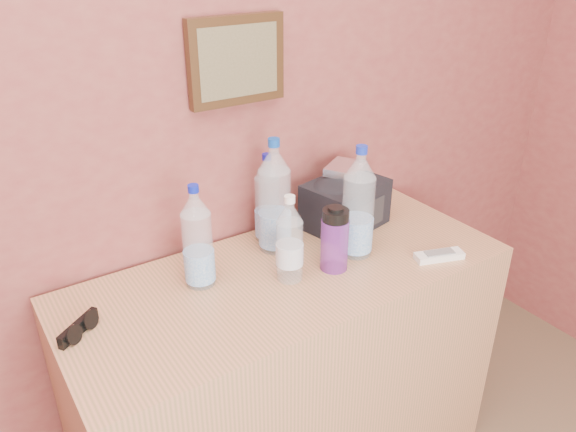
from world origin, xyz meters
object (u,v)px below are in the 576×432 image
at_px(pet_large_b, 275,202).
at_px(pet_large_a, 198,242).
at_px(pet_small, 290,243).
at_px(ac_remote, 439,256).
at_px(sunglasses, 78,328).
at_px(toiletry_bag, 345,201).
at_px(dresser, 289,379).
at_px(nalgene_bottle, 335,239).
at_px(foil_packet, 346,169).
at_px(pet_large_d, 358,208).
at_px(pet_large_c, 267,202).

bearing_deg(pet_large_b, pet_large_a, -169.60).
height_order(pet_small, ac_remote, pet_small).
height_order(sunglasses, toiletry_bag, toiletry_bag).
height_order(pet_large_a, toiletry_bag, pet_large_a).
height_order(dresser, nalgene_bottle, nalgene_bottle).
distance_m(pet_small, sunglasses, 0.59).
xyz_separation_m(dresser, nalgene_bottle, (0.12, -0.05, 0.52)).
bearing_deg(toiletry_bag, dresser, -167.58).
bearing_deg(pet_small, foil_packet, 29.22).
height_order(pet_large_d, nalgene_bottle, pet_large_d).
bearing_deg(pet_large_b, ac_remote, -41.12).
bearing_deg(toiletry_bag, pet_large_a, 173.68).
bearing_deg(toiletry_bag, foil_packet, 45.90).
bearing_deg(nalgene_bottle, sunglasses, 171.54).
bearing_deg(pet_small, pet_large_d, 1.13).
bearing_deg(sunglasses, foil_packet, -29.03).
bearing_deg(sunglasses, ac_remote, -49.81).
xyz_separation_m(pet_small, toiletry_bag, (0.34, 0.17, -0.03)).
bearing_deg(dresser, pet_large_a, 159.72).
bearing_deg(pet_large_d, ac_remote, -41.62).
bearing_deg(pet_large_d, pet_small, -178.87).
height_order(pet_large_c, pet_large_d, pet_large_d).
xyz_separation_m(nalgene_bottle, foil_packet, (0.22, 0.23, 0.09)).
xyz_separation_m(pet_large_a, pet_small, (0.23, -0.12, -0.02)).
distance_m(pet_large_b, pet_large_d, 0.25).
height_order(sunglasses, ac_remote, sunglasses).
xyz_separation_m(pet_large_c, pet_large_d, (0.18, -0.23, 0.03)).
height_order(dresser, foil_packet, foil_packet).
distance_m(pet_small, foil_packet, 0.42).
xyz_separation_m(nalgene_bottle, sunglasses, (-0.72, 0.11, -0.08)).
bearing_deg(pet_small, pet_large_b, 71.14).
height_order(pet_large_d, toiletry_bag, pet_large_d).
relative_size(pet_large_a, pet_large_c, 1.04).
bearing_deg(pet_large_d, pet_large_c, 127.57).
relative_size(pet_small, nalgene_bottle, 1.30).
relative_size(pet_large_c, ac_remote, 1.94).
xyz_separation_m(pet_large_d, ac_remote, (0.19, -0.17, -0.15)).
height_order(pet_large_a, pet_large_b, pet_large_b).
bearing_deg(sunglasses, pet_large_d, -41.49).
bearing_deg(sunglasses, dresser, -41.30).
distance_m(pet_large_b, pet_large_c, 0.07).
bearing_deg(pet_large_c, sunglasses, -166.48).
height_order(toiletry_bag, foil_packet, foil_packet).
xyz_separation_m(pet_large_d, pet_small, (-0.25, -0.00, -0.04)).
bearing_deg(toiletry_bag, pet_large_c, 154.41).
bearing_deg(pet_large_c, nalgene_bottle, -75.72).
height_order(sunglasses, foil_packet, foil_packet).
height_order(pet_large_a, pet_small, pet_large_a).
bearing_deg(foil_packet, pet_small, -150.78).
xyz_separation_m(pet_large_b, foil_packet, (0.30, 0.03, 0.03)).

